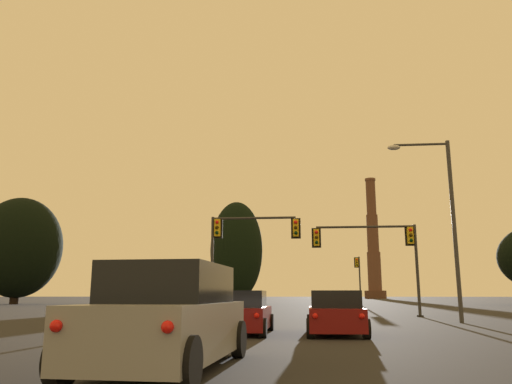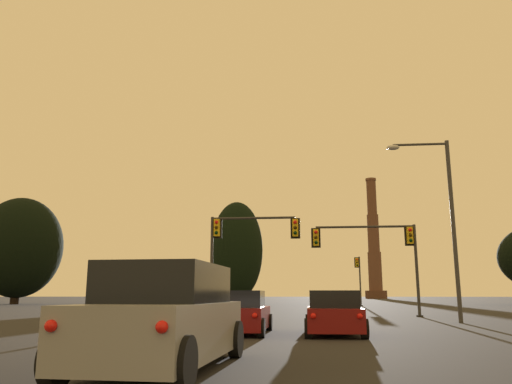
% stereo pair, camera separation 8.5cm
% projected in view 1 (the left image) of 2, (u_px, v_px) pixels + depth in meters
% --- Properties ---
extents(suv_left_lane_third, '(2.33, 4.99, 1.86)m').
position_uv_depth(suv_left_lane_third, '(169.00, 318.00, 8.99)').
color(suv_left_lane_third, gray).
rests_on(suv_left_lane_third, ground_plane).
extents(hatchback_left_lane_second, '(1.91, 4.11, 1.44)m').
position_uv_depth(hatchback_left_lane_second, '(242.00, 314.00, 16.97)').
color(hatchback_left_lane_second, maroon).
rests_on(hatchback_left_lane_second, ground_plane).
extents(hatchback_center_lane_second, '(1.94, 4.12, 1.44)m').
position_uv_depth(hatchback_center_lane_second, '(335.00, 314.00, 16.56)').
color(hatchback_center_lane_second, maroon).
rests_on(hatchback_center_lane_second, ground_plane).
extents(traffic_light_overhead_left, '(5.56, 0.50, 5.97)m').
position_uv_depth(traffic_light_overhead_left, '(242.00, 239.00, 30.17)').
color(traffic_light_overhead_left, '#2D2D30').
rests_on(traffic_light_overhead_left, ground_plane).
extents(traffic_light_overhead_right, '(6.54, 0.50, 5.55)m').
position_uv_depth(traffic_light_overhead_right, '(379.00, 245.00, 30.80)').
color(traffic_light_overhead_right, '#2D2D30').
rests_on(traffic_light_overhead_right, ground_plane).
extents(traffic_light_far_right, '(0.78, 0.50, 5.79)m').
position_uv_depth(traffic_light_far_right, '(358.00, 273.00, 60.04)').
color(traffic_light_far_right, '#2D2D30').
rests_on(traffic_light_far_right, ground_plane).
extents(street_lamp, '(3.07, 0.36, 8.88)m').
position_uv_depth(street_lamp, '(443.00, 209.00, 24.41)').
color(street_lamp, '#38383A').
rests_on(street_lamp, ground_plane).
extents(smokestack, '(6.82, 6.82, 39.10)m').
position_uv_depth(smokestack, '(373.00, 250.00, 161.15)').
color(smokestack, '#523427').
rests_on(smokestack, ground_plane).
extents(treeline_right_mid, '(7.08, 6.37, 13.83)m').
position_uv_depth(treeline_right_mid, '(236.00, 250.00, 67.67)').
color(treeline_right_mid, black).
rests_on(treeline_right_mid, ground_plane).
extents(treeline_center_left, '(11.60, 10.44, 14.62)m').
position_uv_depth(treeline_center_left, '(19.00, 247.00, 68.87)').
color(treeline_center_left, black).
rests_on(treeline_center_left, ground_plane).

